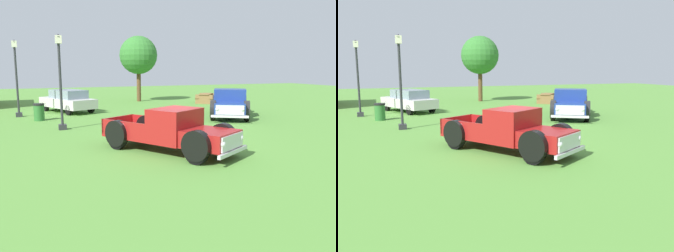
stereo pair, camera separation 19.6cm
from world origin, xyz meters
TOP-DOWN VIEW (x-y plane):
  - ground_plane at (0.00, 0.00)m, footprint 80.00×80.00m
  - pickup_truck_foreground at (-0.28, -1.13)m, footprint 4.13×5.20m
  - pickup_truck_behind_left at (6.00, 5.69)m, footprint 4.40×5.61m
  - sedan_distant_a at (-2.58, 11.73)m, footprint 3.43×4.72m
  - lamp_post_near at (-5.54, 10.47)m, footprint 0.36×0.36m
  - lamp_post_far at (-3.52, 5.04)m, footprint 0.36×0.36m
  - picnic_table at (8.58, 13.57)m, footprint 2.28×2.33m
  - trash_can at (-4.46, 8.43)m, footprint 0.59×0.59m
  - oak_tree_west at (3.91, 17.07)m, footprint 3.21×3.21m

SIDE VIEW (x-z plane):
  - ground_plane at x=0.00m, z-range 0.00..0.00m
  - trash_can at x=-4.46m, z-range 0.00..0.95m
  - picnic_table at x=8.58m, z-range 0.10..0.88m
  - pickup_truck_foreground at x=-0.28m, z-range -0.04..1.50m
  - sedan_distant_a at x=-2.58m, z-range 0.04..1.50m
  - pickup_truck_behind_left at x=6.00m, z-range -0.04..1.61m
  - lamp_post_far at x=-3.52m, z-range 0.11..4.52m
  - lamp_post_near at x=-5.54m, z-range 0.11..4.59m
  - oak_tree_west at x=3.91m, z-range 1.13..6.66m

